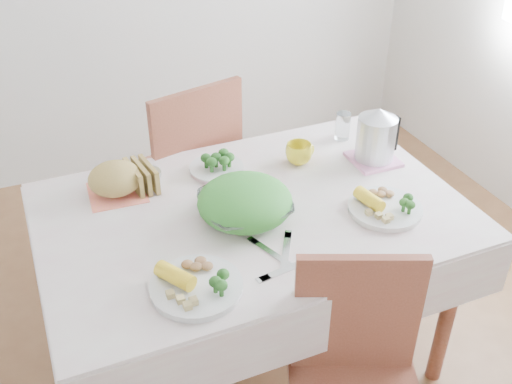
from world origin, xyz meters
name	(u,v)px	position (x,y,z in m)	size (l,w,h in m)	color
floor	(254,354)	(0.00, 0.00, 0.00)	(3.60, 3.60, 0.00)	brown
dining_table	(253,290)	(0.00, 0.00, 0.38)	(1.40, 0.90, 0.75)	brown
tablecloth	(253,211)	(0.00, 0.00, 0.76)	(1.50, 1.00, 0.01)	silver
chair_far	(179,181)	(-0.07, 0.74, 0.46)	(0.46, 0.46, 1.01)	brown
salad_bowl	(245,208)	(-0.04, -0.03, 0.80)	(0.31, 0.31, 0.08)	white
dinner_plate_left	(196,287)	(-0.32, -0.32, 0.77)	(0.28, 0.28, 0.02)	white
dinner_plate_right	(385,209)	(0.43, -0.19, 0.77)	(0.27, 0.27, 0.02)	white
broccoli_plate	(217,168)	(-0.03, 0.30, 0.77)	(0.22, 0.22, 0.02)	beige
napkin	(117,192)	(-0.43, 0.30, 0.76)	(0.21, 0.21, 0.00)	#FF7B5E
bread_loaf	(115,180)	(-0.43, 0.30, 0.82)	(0.20, 0.19, 0.12)	olive
fruit_bowl	(147,176)	(-0.30, 0.34, 0.78)	(0.11, 0.11, 0.04)	white
yellow_mug	(299,153)	(0.30, 0.23, 0.80)	(0.11, 0.11, 0.09)	yellow
glass_tumbler	(343,125)	(0.56, 0.34, 0.83)	(0.06, 0.06, 0.12)	white
pink_tray	(373,159)	(0.58, 0.12, 0.77)	(0.18, 0.18, 0.01)	#F797C7
electric_kettle	(376,134)	(0.58, 0.12, 0.88)	(0.16, 0.16, 0.22)	#B2B5BA
fork_left	(271,252)	(-0.04, -0.25, 0.76)	(0.02, 0.19, 0.00)	silver
fork_right	(286,251)	(0.01, -0.26, 0.76)	(0.02, 0.20, 0.00)	silver
knife	(289,268)	(-0.02, -0.34, 0.76)	(0.02, 0.21, 0.00)	silver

